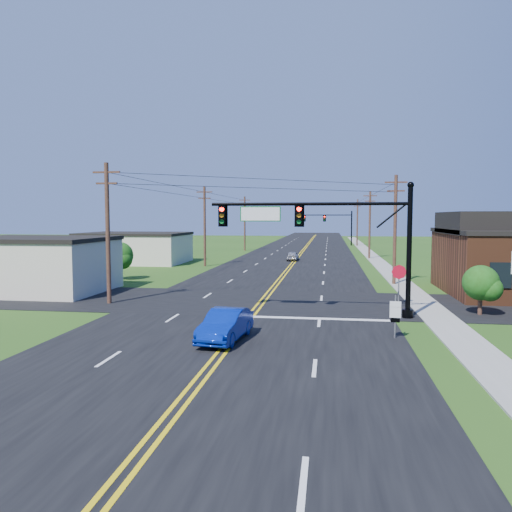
% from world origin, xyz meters
% --- Properties ---
extents(ground, '(260.00, 260.00, 0.00)m').
position_xyz_m(ground, '(0.00, 0.00, 0.00)').
color(ground, '#254915').
rests_on(ground, ground).
extents(road_main, '(16.00, 220.00, 0.04)m').
position_xyz_m(road_main, '(0.00, 50.00, 0.02)').
color(road_main, black).
rests_on(road_main, ground).
extents(road_cross, '(70.00, 10.00, 0.04)m').
position_xyz_m(road_cross, '(0.00, 12.00, 0.02)').
color(road_cross, black).
rests_on(road_cross, ground).
extents(sidewalk, '(2.00, 160.00, 0.08)m').
position_xyz_m(sidewalk, '(10.50, 40.00, 0.04)').
color(sidewalk, gray).
rests_on(sidewalk, ground).
extents(signal_mast_main, '(11.30, 0.60, 7.48)m').
position_xyz_m(signal_mast_main, '(4.34, 8.00, 4.75)').
color(signal_mast_main, black).
rests_on(signal_mast_main, ground).
extents(signal_mast_far, '(10.98, 0.60, 7.48)m').
position_xyz_m(signal_mast_far, '(4.44, 80.00, 4.55)').
color(signal_mast_far, black).
rests_on(signal_mast_far, ground).
extents(cream_bldg_near, '(10.20, 8.20, 4.10)m').
position_xyz_m(cream_bldg_near, '(-17.00, 14.00, 2.06)').
color(cream_bldg_near, beige).
rests_on(cream_bldg_near, ground).
extents(cream_bldg_far, '(12.20, 9.20, 3.70)m').
position_xyz_m(cream_bldg_far, '(-19.00, 38.00, 1.86)').
color(cream_bldg_far, beige).
rests_on(cream_bldg_far, ground).
extents(utility_pole_left_a, '(1.80, 0.28, 9.00)m').
position_xyz_m(utility_pole_left_a, '(-9.50, 10.00, 4.72)').
color(utility_pole_left_a, '#3C241B').
rests_on(utility_pole_left_a, ground).
extents(utility_pole_left_b, '(1.80, 0.28, 9.00)m').
position_xyz_m(utility_pole_left_b, '(-9.50, 35.00, 4.72)').
color(utility_pole_left_b, '#3C241B').
rests_on(utility_pole_left_b, ground).
extents(utility_pole_left_c, '(1.80, 0.28, 9.00)m').
position_xyz_m(utility_pole_left_c, '(-9.50, 62.00, 4.72)').
color(utility_pole_left_c, '#3C241B').
rests_on(utility_pole_left_c, ground).
extents(utility_pole_right_a, '(1.80, 0.28, 9.00)m').
position_xyz_m(utility_pole_right_a, '(9.80, 22.00, 4.72)').
color(utility_pole_right_a, '#3C241B').
rests_on(utility_pole_right_a, ground).
extents(utility_pole_right_b, '(1.80, 0.28, 9.00)m').
position_xyz_m(utility_pole_right_b, '(9.80, 48.00, 4.72)').
color(utility_pole_right_b, '#3C241B').
rests_on(utility_pole_right_b, ground).
extents(utility_pole_right_c, '(1.80, 0.28, 9.00)m').
position_xyz_m(utility_pole_right_c, '(9.80, 78.00, 4.72)').
color(utility_pole_right_c, '#3C241B').
rests_on(utility_pole_right_c, ground).
extents(tree_right_back, '(3.00, 3.00, 4.10)m').
position_xyz_m(tree_right_back, '(16.00, 26.00, 2.60)').
color(tree_right_back, '#3C241B').
rests_on(tree_right_back, ground).
extents(shrub_corner, '(2.00, 2.00, 2.86)m').
position_xyz_m(shrub_corner, '(13.00, 9.50, 1.85)').
color(shrub_corner, '#3C241B').
rests_on(shrub_corner, ground).
extents(tree_left, '(2.40, 2.40, 3.37)m').
position_xyz_m(tree_left, '(-14.00, 22.00, 2.16)').
color(tree_left, '#3C241B').
rests_on(tree_left, ground).
extents(blue_car, '(1.94, 4.37, 1.39)m').
position_xyz_m(blue_car, '(-0.09, 1.56, 0.70)').
color(blue_car, '#07239E').
rests_on(blue_car, ground).
extents(distant_car, '(1.46, 3.49, 1.18)m').
position_xyz_m(distant_car, '(-0.11, 43.49, 0.59)').
color(distant_car, '#A2A2A6').
rests_on(distant_car, ground).
extents(route_sign, '(0.50, 0.09, 2.01)m').
position_xyz_m(route_sign, '(7.50, 3.10, 1.17)').
color(route_sign, slate).
rests_on(route_sign, ground).
extents(stop_sign, '(0.92, 0.11, 2.58)m').
position_xyz_m(stop_sign, '(8.85, 12.08, 1.86)').
color(stop_sign, slate).
rests_on(stop_sign, ground).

